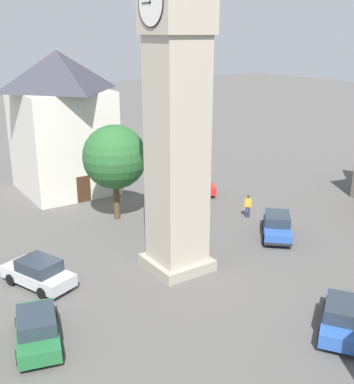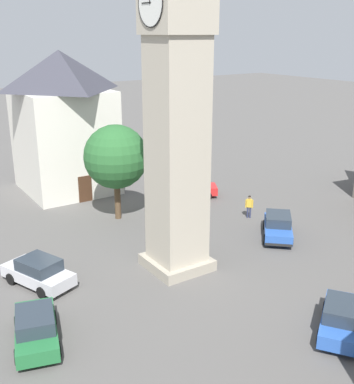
% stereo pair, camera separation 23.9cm
% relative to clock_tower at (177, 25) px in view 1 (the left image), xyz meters
% --- Properties ---
extents(ground_plane, '(200.00, 200.00, 0.00)m').
position_rel_clock_tower_xyz_m(ground_plane, '(-0.00, -0.00, -13.08)').
color(ground_plane, '#565451').
extents(clock_tower, '(3.92, 3.92, 22.33)m').
position_rel_clock_tower_xyz_m(clock_tower, '(0.00, 0.00, 0.00)').
color(clock_tower, '#A59C89').
rests_on(clock_tower, ground).
extents(car_blue_kerb, '(3.71, 4.36, 1.53)m').
position_rel_clock_tower_xyz_m(car_blue_kerb, '(-9.30, -2.61, -12.32)').
color(car_blue_kerb, '#2D5BB7').
rests_on(car_blue_kerb, ground).
extents(car_silver_kerb, '(4.17, 4.04, 1.53)m').
position_rel_clock_tower_xyz_m(car_silver_kerb, '(-0.13, -7.81, -12.32)').
color(car_silver_kerb, '#2D5BB7').
rests_on(car_silver_kerb, ground).
extents(car_red_corner, '(3.45, 4.43, 1.53)m').
position_rel_clock_tower_xyz_m(car_red_corner, '(9.60, -7.82, -12.32)').
color(car_red_corner, red).
rests_on(car_red_corner, ground).
extents(car_white_side, '(4.46, 3.08, 1.53)m').
position_rel_clock_tower_xyz_m(car_white_side, '(2.32, 7.23, -12.32)').
color(car_white_side, silver).
rests_on(car_white_side, ground).
extents(car_black_far, '(4.43, 2.75, 1.53)m').
position_rel_clock_tower_xyz_m(car_black_far, '(-2.53, 8.93, -12.32)').
color(car_black_far, '#236B38').
rests_on(car_black_far, ground).
extents(pedestrian, '(0.42, 0.42, 1.69)m').
position_rel_clock_tower_xyz_m(pedestrian, '(3.50, -8.55, -12.07)').
color(pedestrian, '#2D3351').
rests_on(pedestrian, ground).
extents(tree, '(4.47, 4.47, 6.79)m').
position_rel_clock_tower_xyz_m(tree, '(8.65, -0.65, -8.55)').
color(tree, brown).
rests_on(tree, ground).
extents(building_terrace_right, '(8.08, 7.29, 11.45)m').
position_rel_clock_tower_xyz_m(building_terrace_right, '(17.10, -0.18, -7.25)').
color(building_terrace_right, silver).
rests_on(building_terrace_right, ground).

